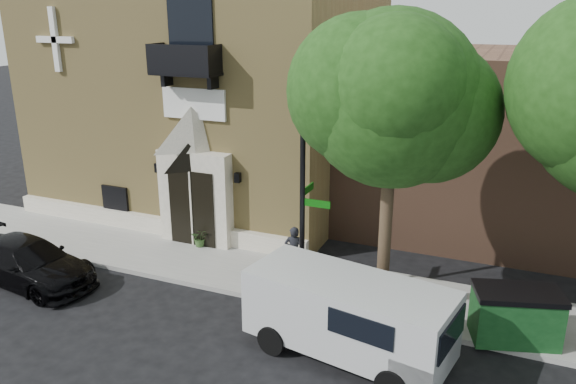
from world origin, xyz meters
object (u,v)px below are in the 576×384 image
at_px(dumpster, 516,315).
at_px(pedestrian_near, 294,252).
at_px(cargo_van, 355,317).
at_px(street_sign, 303,204).
at_px(black_sedan, 28,262).
at_px(fire_hydrant, 298,288).

distance_m(dumpster, pedestrian_near, 6.30).
bearing_deg(pedestrian_near, cargo_van, 118.78).
xyz_separation_m(cargo_van, street_sign, (-2.12, 2.12, 1.78)).
distance_m(black_sedan, pedestrian_near, 7.92).
height_order(cargo_van, pedestrian_near, cargo_van).
relative_size(black_sedan, cargo_van, 0.91).
relative_size(black_sedan, street_sign, 0.85).
xyz_separation_m(black_sedan, pedestrian_near, (7.27, 3.14, 0.29)).
distance_m(cargo_van, dumpster, 3.98).
bearing_deg(street_sign, cargo_van, -44.26).
bearing_deg(dumpster, pedestrian_near, 153.78).
distance_m(street_sign, pedestrian_near, 2.26).
distance_m(black_sedan, dumpster, 13.63).
relative_size(street_sign, fire_hydrant, 6.55).
distance_m(black_sedan, fire_hydrant, 8.13).
bearing_deg(fire_hydrant, cargo_van, -39.46).
bearing_deg(cargo_van, black_sedan, -169.00).
relative_size(dumpster, pedestrian_near, 1.41).
xyz_separation_m(cargo_van, dumpster, (3.42, 2.02, -0.27)).
distance_m(fire_hydrant, dumpster, 5.55).
height_order(black_sedan, pedestrian_near, pedestrian_near).
xyz_separation_m(black_sedan, fire_hydrant, (7.93, 1.78, -0.11)).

